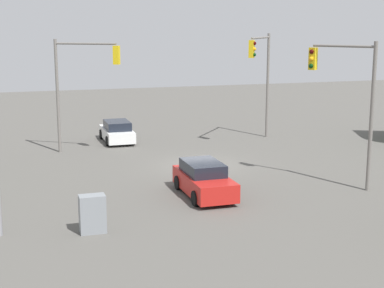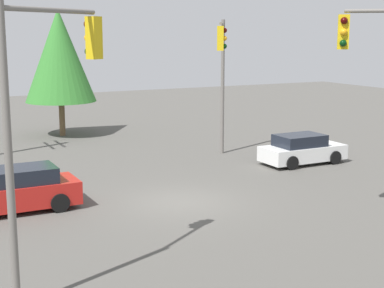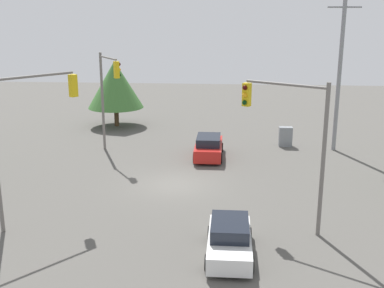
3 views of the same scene
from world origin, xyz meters
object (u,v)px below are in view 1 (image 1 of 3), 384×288
Objects in this scene: sedan_red at (204,180)px; traffic_signal_main at (348,90)px; sedan_white at (117,132)px; traffic_signal_cross at (80,76)px; electrical_cabinet at (92,214)px; traffic_signal_aux at (262,68)px.

sedan_red is 0.62× the size of traffic_signal_main.
traffic_signal_cross reaches higher than sedan_white.
electrical_cabinet is (3.97, 16.67, 0.05)m from sedan_white.
sedan_white is (1.46, -13.37, -0.06)m from sedan_red.
sedan_red is 1.06× the size of sedan_white.
traffic_signal_cross is at bearing -131.96° from sedan_white.
sedan_white is 5.49m from traffic_signal_cross.
sedan_red reaches higher than electrical_cabinet.
traffic_signal_main reaches higher than electrical_cabinet.
sedan_red is 0.63× the size of traffic_signal_cross.
electrical_cabinet is (13.02, 14.11, -4.04)m from traffic_signal_aux.
traffic_signal_cross is (2.58, 2.87, 3.91)m from sedan_white.
electrical_cabinet is (12.24, 2.79, -3.88)m from traffic_signal_main.
traffic_signal_cross is at bearing -49.12° from traffic_signal_aux.
sedan_white is 10.26m from traffic_signal_aux.
traffic_signal_aux reaches higher than sedan_white.
electrical_cabinet reaches higher than sedan_white.
electrical_cabinet is at bearing -103.39° from sedan_white.
electrical_cabinet is at bearing -3.34° from traffic_signal_aux.
traffic_signal_main is (-8.27, 13.88, 3.93)m from sedan_white.
traffic_signal_main is (-6.81, 0.52, 3.87)m from sedan_red.
sedan_white is at bearing -66.41° from traffic_signal_aux.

